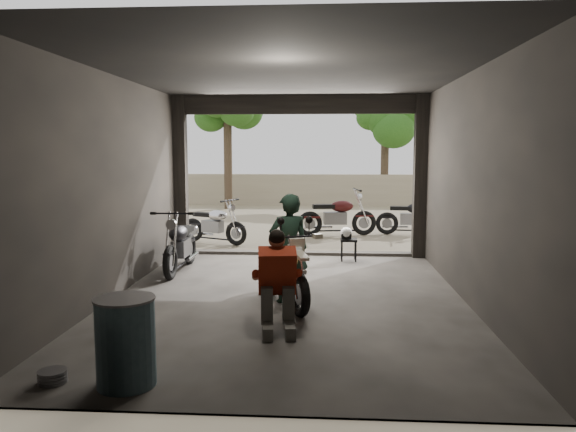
# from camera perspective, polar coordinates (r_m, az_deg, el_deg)

# --- Properties ---
(ground) EXTENTS (80.00, 80.00, 0.00)m
(ground) POSITION_cam_1_polar(r_m,az_deg,el_deg) (8.07, -0.07, -8.63)
(ground) COLOR #7A6D56
(ground) RESTS_ON ground
(garage) EXTENTS (7.00, 7.13, 3.20)m
(garage) POSITION_cam_1_polar(r_m,az_deg,el_deg) (8.37, 0.18, 0.84)
(garage) COLOR #2D2B28
(garage) RESTS_ON ground
(boundary_wall) EXTENTS (18.00, 0.30, 1.20)m
(boundary_wall) POSITION_cam_1_polar(r_m,az_deg,el_deg) (21.82, 2.40, 2.69)
(boundary_wall) COLOR gray
(boundary_wall) RESTS_ON ground
(tree_left) EXTENTS (2.20, 2.20, 5.60)m
(tree_left) POSITION_cam_1_polar(r_m,az_deg,el_deg) (20.65, -6.19, 11.83)
(tree_left) COLOR #382B1E
(tree_left) RESTS_ON ground
(tree_right) EXTENTS (2.20, 2.20, 5.00)m
(tree_right) POSITION_cam_1_polar(r_m,az_deg,el_deg) (21.92, 9.89, 10.35)
(tree_right) COLOR #382B1E
(tree_right) RESTS_ON ground
(main_bike) EXTENTS (1.23, 1.72, 1.06)m
(main_bike) POSITION_cam_1_polar(r_m,az_deg,el_deg) (7.74, -0.42, -5.25)
(main_bike) COLOR beige
(main_bike) RESTS_ON ground
(left_bike) EXTENTS (0.69, 1.65, 1.11)m
(left_bike) POSITION_cam_1_polar(r_m,az_deg,el_deg) (10.01, -10.88, -2.48)
(left_bike) COLOR black
(left_bike) RESTS_ON ground
(outside_bike_a) EXTENTS (1.65, 1.22, 1.03)m
(outside_bike_a) POSITION_cam_1_polar(r_m,az_deg,el_deg) (12.94, -7.52, -0.52)
(outside_bike_a) COLOR black
(outside_bike_a) RESTS_ON ground
(outside_bike_b) EXTENTS (1.83, 1.01, 1.17)m
(outside_bike_b) POSITION_cam_1_polar(r_m,az_deg,el_deg) (14.03, 5.01, 0.36)
(outside_bike_b) COLOR #3B0E0E
(outside_bike_b) RESTS_ON ground
(outside_bike_c) EXTENTS (1.63, 0.78, 1.07)m
(outside_bike_c) POSITION_cam_1_polar(r_m,az_deg,el_deg) (14.45, 12.53, 0.20)
(outside_bike_c) COLOR black
(outside_bike_c) RESTS_ON ground
(rider) EXTENTS (0.65, 0.53, 1.54)m
(rider) POSITION_cam_1_polar(r_m,az_deg,el_deg) (7.80, 0.07, -3.35)
(rider) COLOR black
(rider) RESTS_ON ground
(mechanic) EXTENTS (0.69, 0.87, 1.16)m
(mechanic) POSITION_cam_1_polar(r_m,az_deg,el_deg) (6.59, -1.06, -6.95)
(mechanic) COLOR #A52F16
(mechanic) RESTS_ON ground
(stool) EXTENTS (0.32, 0.32, 0.44)m
(stool) POSITION_cam_1_polar(r_m,az_deg,el_deg) (10.84, 6.18, -2.70)
(stool) COLOR black
(stool) RESTS_ON ground
(helmet) EXTENTS (0.30, 0.31, 0.23)m
(helmet) POSITION_cam_1_polar(r_m,az_deg,el_deg) (10.80, 5.94, -1.73)
(helmet) COLOR silver
(helmet) RESTS_ON stool
(oil_drum) EXTENTS (0.68, 0.68, 0.82)m
(oil_drum) POSITION_cam_1_polar(r_m,az_deg,el_deg) (5.37, -16.17, -12.32)
(oil_drum) COLOR #36505A
(oil_drum) RESTS_ON ground
(sign_post) EXTENTS (0.84, 0.08, 2.51)m
(sign_post) POSITION_cam_1_polar(r_m,az_deg,el_deg) (10.69, 19.76, 4.02)
(sign_post) COLOR black
(sign_post) RESTS_ON ground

